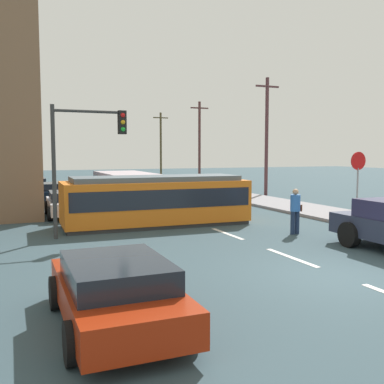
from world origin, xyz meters
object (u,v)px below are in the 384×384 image
object	(u,v)px
city_bus	(126,188)
parked_sedan_furthest	(33,186)
streetcar_tram	(156,200)
utility_pole_far	(199,141)
parked_sedan_far	(49,192)
utility_pole_mid	(267,134)
utility_pole_distant	(161,144)
pedestrian_crossing	(295,209)
parked_sedan_near	(115,291)
stop_sign	(358,172)
parked_sedan_mid	(68,203)
traffic_light_mast	(85,145)

from	to	relation	value
city_bus	parked_sedan_furthest	xyz separation A→B (m)	(-4.29, 9.89, -0.46)
streetcar_tram	utility_pole_far	bearing A→B (deg)	62.28
parked_sedan_far	utility_pole_mid	size ratio (longest dim) A/B	0.50
streetcar_tram	utility_pole_distant	bearing A→B (deg)	71.13
pedestrian_crossing	utility_pole_mid	world-z (taller)	utility_pole_mid
parked_sedan_far	utility_pole_mid	distance (m)	14.93
utility_pole_far	parked_sedan_near	bearing A→B (deg)	-115.86
streetcar_tram	utility_pole_distant	world-z (taller)	utility_pole_distant
stop_sign	parked_sedan_near	bearing A→B (deg)	-149.19
streetcar_tram	stop_sign	bearing A→B (deg)	-19.50
city_bus	parked_sedan_far	distance (m)	5.44
utility_pole_mid	parked_sedan_mid	bearing A→B (deg)	-159.40
parked_sedan_mid	traffic_light_mast	size ratio (longest dim) A/B	0.88
traffic_light_mast	utility_pole_far	world-z (taller)	utility_pole_far
utility_pole_mid	utility_pole_far	xyz separation A→B (m)	(0.21, 12.18, -0.17)
city_bus	utility_pole_far	size ratio (longest dim) A/B	0.71
parked_sedan_mid	parked_sedan_far	world-z (taller)	same
stop_sign	streetcar_tram	bearing A→B (deg)	160.50
parked_sedan_far	utility_pole_far	xyz separation A→B (m)	(14.66, 11.22, 3.45)
parked_sedan_furthest	utility_pole_distant	bearing A→B (deg)	46.99
parked_sedan_near	stop_sign	distance (m)	13.96
traffic_light_mast	utility_pole_mid	size ratio (longest dim) A/B	0.57
parked_sedan_mid	utility_pole_far	size ratio (longest dim) A/B	0.52
utility_pole_distant	parked_sedan_far	bearing A→B (deg)	-123.21
parked_sedan_far	utility_pole_distant	world-z (taller)	utility_pole_distant
pedestrian_crossing	stop_sign	distance (m)	4.23
parked_sedan_furthest	utility_pole_mid	size ratio (longest dim) A/B	0.57
city_bus	pedestrian_crossing	size ratio (longest dim) A/B	3.29
utility_pole_mid	utility_pole_distant	bearing A→B (deg)	90.09
stop_sign	utility_pole_distant	bearing A→B (deg)	85.03
streetcar_tram	traffic_light_mast	xyz separation A→B (m)	(-3.07, -1.48, 2.19)
utility_pole_far	utility_pole_distant	world-z (taller)	utility_pole_far
parked_sedan_furthest	utility_pole_mid	xyz separation A→B (m)	(15.06, -6.88, 3.62)
stop_sign	utility_pole_far	size ratio (longest dim) A/B	0.37
parked_sedan_far	parked_sedan_mid	bearing A→B (deg)	-86.82
stop_sign	utility_pole_far	distance (m)	24.56
parked_sedan_mid	parked_sedan_furthest	size ratio (longest dim) A/B	0.88
parked_sedan_near	parked_sedan_far	size ratio (longest dim) A/B	1.00
parked_sedan_near	parked_sedan_mid	distance (m)	13.92
stop_sign	utility_pole_mid	size ratio (longest dim) A/B	0.35
utility_pole_mid	utility_pole_distant	world-z (taller)	utility_pole_mid
city_bus	pedestrian_crossing	xyz separation A→B (m)	(3.79, -10.15, -0.15)
streetcar_tram	stop_sign	distance (m)	8.53
pedestrian_crossing	utility_pole_mid	size ratio (longest dim) A/B	0.21
city_bus	utility_pole_mid	world-z (taller)	utility_pole_mid
parked_sedan_mid	parked_sedan_far	bearing A→B (deg)	93.18
parked_sedan_near	parked_sedan_mid	xyz separation A→B (m)	(0.89, 13.89, 0.00)
parked_sedan_far	parked_sedan_furthest	bearing A→B (deg)	95.91
stop_sign	utility_pole_far	world-z (taller)	utility_pole_far
stop_sign	traffic_light_mast	world-z (taller)	traffic_light_mast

